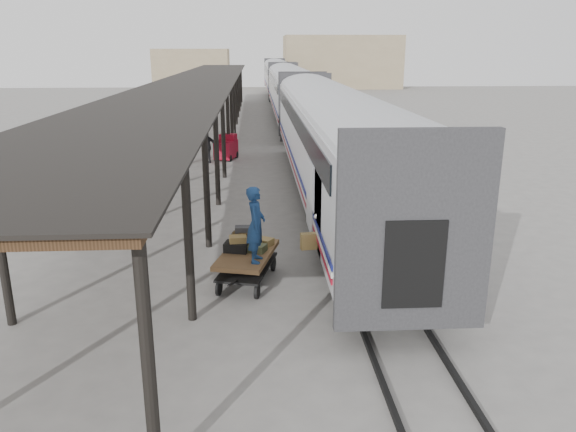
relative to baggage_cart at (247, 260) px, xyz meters
The scene contains 11 objects.
ground 0.66m from the baggage_cart, 41.02° to the right, with size 160.00×160.00×0.00m, color slate.
train 33.94m from the baggage_cart, 84.44° to the left, with size 3.45×76.01×4.01m.
canopy 24.38m from the baggage_cart, 97.88° to the left, with size 4.90×64.30×4.15m.
rails 34.09m from the baggage_cart, 84.46° to the left, with size 1.54×150.00×0.12m.
building_far 79.26m from the baggage_cart, 79.75° to the left, with size 18.00×10.00×8.00m, color tan.
building_left 82.55m from the baggage_cart, 96.90° to the left, with size 12.00×8.00×6.00m, color tan.
baggage_cart is the anchor object (origin of this frame).
suitcase_stack 0.55m from the baggage_cart, 96.33° to the left, with size 1.38×1.12×0.57m.
luggage_tug 17.67m from the baggage_cart, 94.48° to the left, with size 1.37×1.78×1.39m.
porter 1.37m from the baggage_cart, 68.96° to the right, with size 0.71×0.47×1.95m, color navy.
pedestrian 16.74m from the baggage_cart, 98.12° to the left, with size 1.07×0.44×1.82m, color black.
Camera 1 is at (0.18, -13.94, 6.05)m, focal length 35.00 mm.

